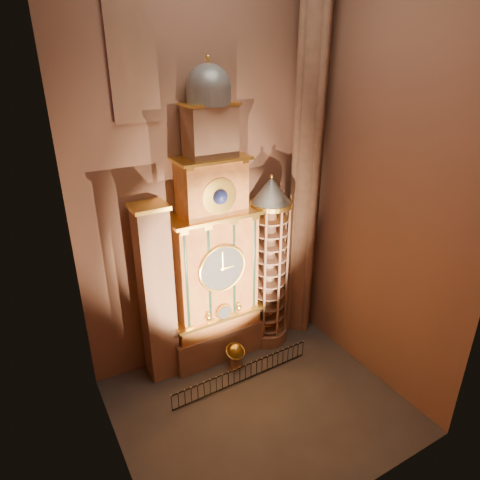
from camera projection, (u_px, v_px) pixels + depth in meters
floor at (260, 406)px, 22.29m from camera, size 14.00×14.00×0.00m
wall_back at (203, 174)px, 22.50m from camera, size 22.00×0.00×22.00m
wall_left at (92, 243)px, 14.59m from camera, size 0.00×22.00×22.00m
wall_right at (385, 183)px, 20.93m from camera, size 0.00×22.00×22.00m
astronomical_clock at (214, 255)px, 23.47m from camera, size 5.60×2.41×16.70m
portrait_tower at (157, 295)px, 22.57m from camera, size 1.80×1.60×10.20m
stair_turret at (269, 265)px, 25.42m from camera, size 2.50×2.50×10.80m
gothic_pier at (307, 164)px, 24.48m from camera, size 2.04×2.04×22.00m
stained_glass_window at (133, 62)px, 18.72m from camera, size 2.20×0.14×5.20m
celestial_globe at (235, 354)px, 24.60m from camera, size 1.14×1.08×1.64m
iron_railing at (243, 374)px, 23.71m from camera, size 8.45×0.22×1.02m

